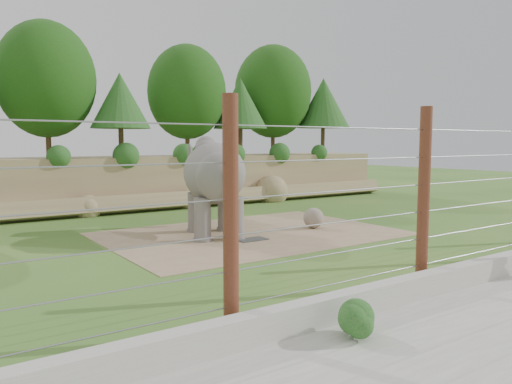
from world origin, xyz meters
TOP-DOWN VIEW (x-y plane):
  - ground at (0.00, 0.00)m, footprint 90.00×90.00m
  - back_embankment at (0.59, 12.68)m, footprint 30.00×5.52m
  - dirt_patch at (0.50, 3.00)m, footprint 10.00×7.00m
  - drain_grate at (-0.15, 2.02)m, footprint 1.00×0.60m
  - elephant at (-0.75, 3.43)m, footprint 3.13×4.52m
  - stone_ball at (3.02, 2.58)m, footprint 0.77×0.77m
  - retaining_wall at (0.00, -5.00)m, footprint 26.00×0.35m
  - barrier_fence at (0.00, -4.50)m, footprint 20.26×0.26m
  - walkway_shrub at (-3.30, -5.80)m, footprint 0.64×0.64m

SIDE VIEW (x-z plane):
  - ground at x=0.00m, z-range 0.00..0.00m
  - dirt_patch at x=0.50m, z-range 0.00..0.02m
  - drain_grate at x=-0.15m, z-range 0.02..0.05m
  - retaining_wall at x=0.00m, z-range 0.00..0.50m
  - walkway_shrub at x=-3.30m, z-range 0.01..0.65m
  - stone_ball at x=3.02m, z-range 0.02..0.79m
  - elephant at x=-0.75m, z-range 0.00..3.37m
  - barrier_fence at x=0.00m, z-range 0.00..4.00m
  - back_embankment at x=0.59m, z-range -0.42..8.35m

